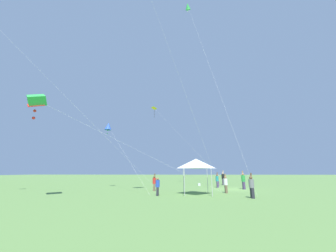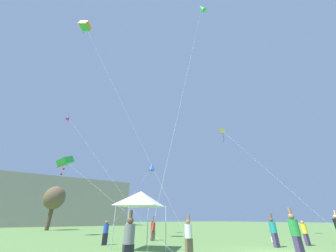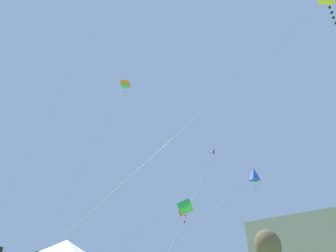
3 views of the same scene
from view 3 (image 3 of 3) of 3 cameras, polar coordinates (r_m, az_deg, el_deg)
name	(u,v)px [view 3 (image 3 of 3)]	position (r m, az deg, el deg)	size (l,w,h in m)	color
tree_far_right	(268,245)	(37.93, 20.93, -23.11)	(3.20, 3.20, 6.46)	brown
tree_far_centre	(302,244)	(62.06, 27.16, -21.97)	(4.65, 4.65, 9.38)	brown
festival_tent	(66,248)	(17.82, -21.38, -23.50)	(2.51, 2.51, 3.11)	#B7B7BC
kite_purple_diamond_0	(213,151)	(35.88, 9.84, -5.36)	(8.26, 15.85, 16.39)	silver
kite_green_box_1	(185,207)	(28.53, 3.72, -17.21)	(5.76, 16.47, 8.32)	silver
kite_orange_box_2	(125,84)	(32.09, -9.31, 8.96)	(8.37, 8.78, 21.73)	silver
kite_yellow_delta_3	(327,2)	(16.64, 31.32, 22.09)	(3.67, 12.13, 13.77)	silver
kite_blue_diamond_5	(254,174)	(20.64, 18.23, -9.93)	(7.87, 7.37, 8.31)	silver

